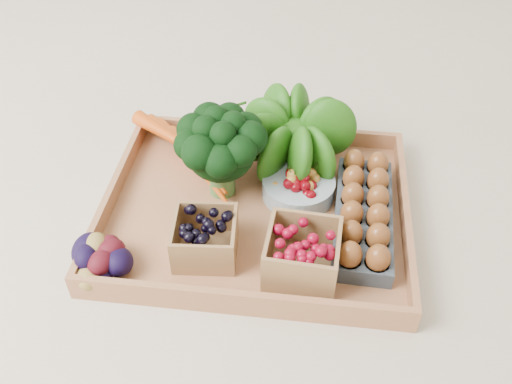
# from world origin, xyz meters

# --- Properties ---
(ground) EXTENTS (4.00, 4.00, 0.00)m
(ground) POSITION_xyz_m (0.00, 0.00, 0.00)
(ground) COLOR beige
(ground) RESTS_ON ground
(tray) EXTENTS (0.55, 0.45, 0.01)m
(tray) POSITION_xyz_m (0.00, 0.00, 0.01)
(tray) COLOR #AC7148
(tray) RESTS_ON ground
(carrots) EXTENTS (0.21, 0.15, 0.05)m
(carrots) POSITION_xyz_m (-0.13, 0.11, 0.04)
(carrots) COLOR #C4470E
(carrots) RESTS_ON tray
(lettuce) EXTENTS (0.15, 0.15, 0.15)m
(lettuce) POSITION_xyz_m (0.06, 0.16, 0.09)
(lettuce) COLOR #1B4B0B
(lettuce) RESTS_ON tray
(broccoli) EXTENTS (0.16, 0.16, 0.13)m
(broccoli) POSITION_xyz_m (-0.07, 0.04, 0.08)
(broccoli) COLOR black
(broccoli) RESTS_ON tray
(cherry_bowl) EXTENTS (0.14, 0.14, 0.04)m
(cherry_bowl) POSITION_xyz_m (0.07, 0.05, 0.03)
(cherry_bowl) COLOR #8C9EA5
(cherry_bowl) RESTS_ON tray
(egg_carton) EXTENTS (0.11, 0.29, 0.03)m
(egg_carton) POSITION_xyz_m (0.19, -0.01, 0.03)
(egg_carton) COLOR #3D444D
(egg_carton) RESTS_ON tray
(potatoes) EXTENTS (0.13, 0.13, 0.07)m
(potatoes) POSITION_xyz_m (-0.24, -0.17, 0.05)
(potatoes) COLOR #380910
(potatoes) RESTS_ON tray
(punnet_blackberry) EXTENTS (0.11, 0.11, 0.07)m
(punnet_blackberry) POSITION_xyz_m (-0.07, -0.11, 0.05)
(punnet_blackberry) COLOR black
(punnet_blackberry) RESTS_ON tray
(punnet_raspberry) EXTENTS (0.12, 0.12, 0.08)m
(punnet_raspberry) POSITION_xyz_m (0.09, -0.13, 0.06)
(punnet_raspberry) COLOR maroon
(punnet_raspberry) RESTS_ON tray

